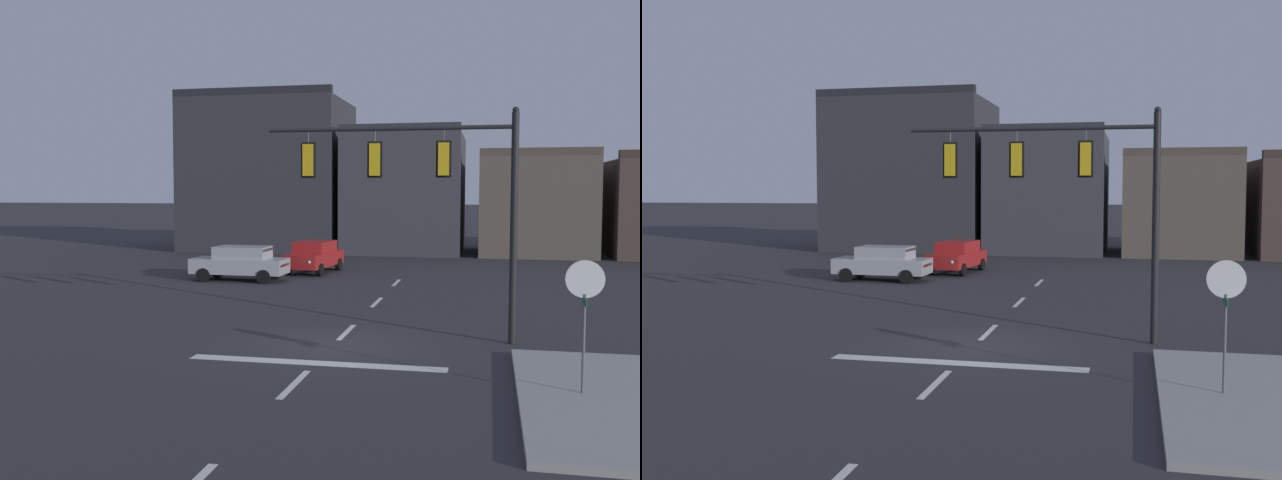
{
  "view_description": "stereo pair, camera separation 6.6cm",
  "coord_description": "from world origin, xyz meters",
  "views": [
    {
      "loc": [
        4.09,
        -19.19,
        4.22
      ],
      "look_at": [
        -0.88,
        2.29,
        2.72
      ],
      "focal_mm": 41.19,
      "sensor_mm": 36.0,
      "label": 1
    },
    {
      "loc": [
        4.15,
        -19.17,
        4.22
      ],
      "look_at": [
        -0.88,
        2.29,
        2.72
      ],
      "focal_mm": 41.19,
      "sensor_mm": 36.0,
      "label": 2
    }
  ],
  "objects": [
    {
      "name": "ground_plane",
      "position": [
        0.0,
        0.0,
        0.0
      ],
      "size": [
        400.0,
        400.0,
        0.0
      ],
      "primitive_type": "plane",
      "color": "#2B2B30"
    },
    {
      "name": "stop_bar_paint",
      "position": [
        0.0,
        -2.0,
        0.0
      ],
      "size": [
        6.4,
        0.5,
        0.01
      ],
      "primitive_type": "cube",
      "color": "silver",
      "rests_on": "ground"
    },
    {
      "name": "lane_centreline",
      "position": [
        0.0,
        2.0,
        0.0
      ],
      "size": [
        0.16,
        26.4,
        0.01
      ],
      "color": "silver",
      "rests_on": "ground"
    },
    {
      "name": "signal_mast_near_side",
      "position": [
        2.48,
        1.37,
        4.49
      ],
      "size": [
        6.96,
        0.5,
        6.47
      ],
      "color": "black",
      "rests_on": "ground"
    },
    {
      "name": "stop_sign",
      "position": [
        5.97,
        -3.85,
        2.14
      ],
      "size": [
        0.76,
        0.64,
        2.83
      ],
      "color": "#56565B",
      "rests_on": "ground"
    },
    {
      "name": "car_lot_nearside",
      "position": [
        -7.19,
        13.12,
        0.86
      ],
      "size": [
        4.48,
        1.96,
        1.61
      ],
      "color": "#9EA0A5",
      "rests_on": "ground"
    },
    {
      "name": "car_lot_middle",
      "position": [
        -4.64,
        17.24,
        0.86
      ],
      "size": [
        2.33,
        4.61,
        1.61
      ],
      "color": "#A81E1E",
      "rests_on": "ground"
    },
    {
      "name": "building_row",
      "position": [
        0.67,
        31.47,
        4.12
      ],
      "size": [
        40.19,
        9.61,
        10.96
      ],
      "color": "#2D2D33",
      "rests_on": "ground"
    }
  ]
}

